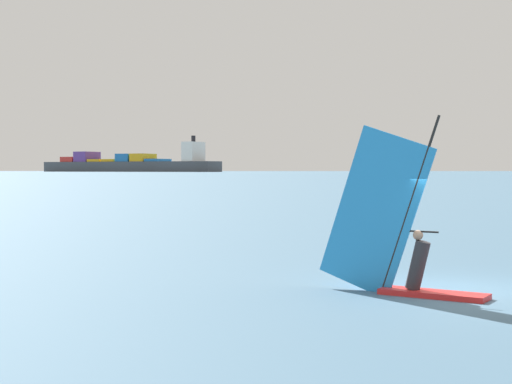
# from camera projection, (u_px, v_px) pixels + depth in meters

# --- Properties ---
(ground_plane) EXTENTS (4000.00, 4000.00, 0.00)m
(ground_plane) POSITION_uv_depth(u_px,v_px,m) (452.00, 290.00, 17.24)
(ground_plane) COLOR #476B84
(windsurfer) EXTENTS (2.76, 3.17, 4.01)m
(windsurfer) POSITION_uv_depth(u_px,v_px,m) (401.00, 245.00, 16.66)
(windsurfer) COLOR red
(windsurfer) RESTS_ON ground_plane
(cargo_ship) EXTENTS (159.51, 156.96, 34.38)m
(cargo_ship) POSITION_uv_depth(u_px,v_px,m) (130.00, 164.00, 762.93)
(cargo_ship) COLOR #3F444C
(cargo_ship) RESTS_ON ground_plane
(distant_headland) EXTENTS (665.56, 334.52, 21.08)m
(distant_headland) POSITION_uv_depth(u_px,v_px,m) (81.00, 165.00, 1559.21)
(distant_headland) COLOR #4C564C
(distant_headland) RESTS_ON ground_plane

